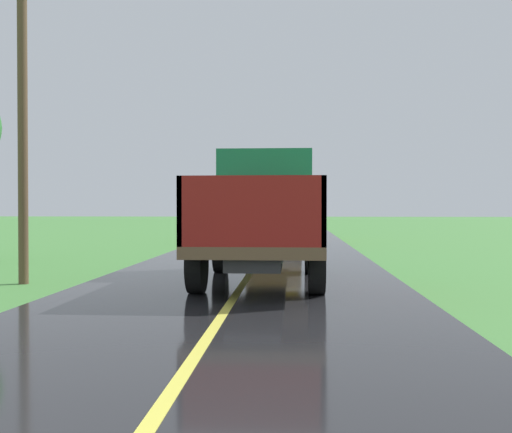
% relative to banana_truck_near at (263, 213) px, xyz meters
% --- Properties ---
extents(banana_truck_near, '(2.38, 5.82, 2.80)m').
position_rel_banana_truck_near_xyz_m(banana_truck_near, '(0.00, 0.00, 0.00)').
color(banana_truck_near, '#2D2D30').
rests_on(banana_truck_near, road_surface).
extents(banana_truck_far, '(2.38, 5.81, 2.80)m').
position_rel_banana_truck_near_xyz_m(banana_truck_far, '(-0.18, 15.29, -0.01)').
color(banana_truck_far, '#2D2D30').
rests_on(banana_truck_far, road_surface).
extents(utility_pole_roadside, '(2.25, 0.20, 6.59)m').
position_rel_banana_truck_near_xyz_m(utility_pole_roadside, '(-4.95, -0.86, 2.13)').
color(utility_pole_roadside, brown).
rests_on(utility_pole_roadside, ground).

